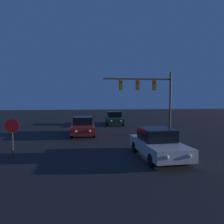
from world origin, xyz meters
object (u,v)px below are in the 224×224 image
at_px(car_mid, 83,126).
at_px(car_far, 114,118).
at_px(traffic_signal_mast, 150,91).
at_px(car_near, 158,143).
at_px(stop_sign, 12,130).

height_order(car_mid, car_far, same).
xyz_separation_m(car_mid, traffic_signal_mast, (5.86, -0.71, 3.08)).
xyz_separation_m(car_near, traffic_signal_mast, (1.79, 7.25, 3.08)).
xyz_separation_m(car_far, stop_sign, (-7.59, -13.83, 0.69)).
xyz_separation_m(car_near, car_mid, (-4.07, 7.96, 0.00)).
bearing_deg(car_near, car_mid, -65.62).
bearing_deg(car_mid, traffic_signal_mast, 173.05).
relative_size(car_mid, car_far, 0.98).
height_order(car_far, traffic_signal_mast, traffic_signal_mast).
bearing_deg(car_near, stop_sign, -11.12).
bearing_deg(traffic_signal_mast, car_far, 104.98).
xyz_separation_m(car_near, car_far, (-0.28, 14.99, 0.00)).
distance_m(car_mid, stop_sign, 7.82).
height_order(car_near, traffic_signal_mast, traffic_signal_mast).
bearing_deg(car_far, traffic_signal_mast, 108.39).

